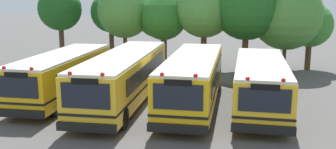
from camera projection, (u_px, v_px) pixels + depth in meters
ground_plane at (157, 103)px, 20.66m from camera, size 160.00×160.00×0.00m
school_bus_0 at (63, 74)px, 21.37m from camera, size 2.59×9.30×2.63m
school_bus_1 at (124, 76)px, 20.62m from camera, size 2.77×11.48×2.76m
school_bus_2 at (193, 79)px, 19.98m from camera, size 2.56×10.45×2.75m
school_bus_3 at (260, 82)px, 19.49m from camera, size 2.62×9.58×2.58m
tree_0 at (61, 8)px, 31.81m from camera, size 3.59×3.59×6.33m
tree_1 at (112, 12)px, 32.22m from camera, size 3.48×3.38×5.94m
tree_2 at (123, 11)px, 30.50m from camera, size 4.31×4.31×6.58m
tree_3 at (161, 18)px, 29.78m from camera, size 3.90×3.60×5.84m
tree_4 at (204, 10)px, 28.79m from camera, size 4.39×4.39×6.88m
tree_5 at (245, 7)px, 28.10m from camera, size 4.97×4.97×7.36m
tree_6 at (287, 15)px, 28.45m from camera, size 5.19×5.19×6.83m
tree_7 at (309, 24)px, 29.12m from camera, size 3.36×3.36×5.13m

